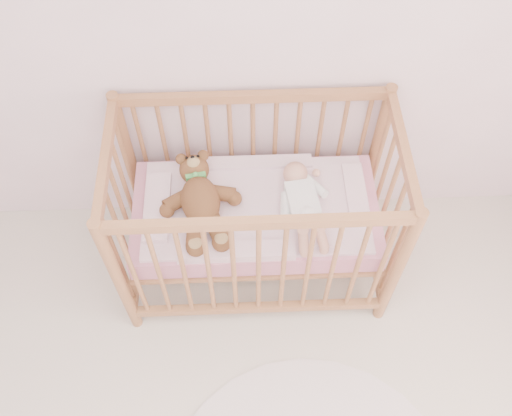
{
  "coord_description": "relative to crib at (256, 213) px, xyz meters",
  "views": [
    {
      "loc": [
        0.12,
        0.03,
        2.89
      ],
      "look_at": [
        0.18,
        1.55,
        0.62
      ],
      "focal_mm": 40.0,
      "sensor_mm": 36.0,
      "label": 1
    }
  ],
  "objects": [
    {
      "name": "blanket",
      "position": [
        0.0,
        0.0,
        0.06
      ],
      "size": [
        1.1,
        0.58,
        0.06
      ],
      "primitive_type": null,
      "color": "#F8AAC4",
      "rests_on": "mattress"
    },
    {
      "name": "crib",
      "position": [
        0.0,
        0.0,
        0.0
      ],
      "size": [
        1.36,
        0.76,
        1.0
      ],
      "primitive_type": null,
      "color": "#B4744C",
      "rests_on": "floor"
    },
    {
      "name": "baby",
      "position": [
        0.22,
        -0.02,
        0.14
      ],
      "size": [
        0.33,
        0.58,
        0.13
      ],
      "primitive_type": null,
      "rotation": [
        0.0,
        0.0,
        0.13
      ],
      "color": "white",
      "rests_on": "blanket"
    },
    {
      "name": "teddy_bear",
      "position": [
        -0.26,
        -0.02,
        0.15
      ],
      "size": [
        0.51,
        0.65,
        0.16
      ],
      "primitive_type": null,
      "rotation": [
        0.0,
        0.0,
        0.17
      ],
      "color": "brown",
      "rests_on": "blanket"
    },
    {
      "name": "wall_back",
      "position": [
        -0.18,
        0.4,
        0.85
      ],
      "size": [
        4.0,
        0.02,
        2.7
      ],
      "primitive_type": "cube",
      "color": "white",
      "rests_on": "floor"
    },
    {
      "name": "mattress",
      "position": [
        0.0,
        0.0,
        -0.01
      ],
      "size": [
        1.22,
        0.62,
        0.13
      ],
      "primitive_type": "cube",
      "color": "pink",
      "rests_on": "crib"
    }
  ]
}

